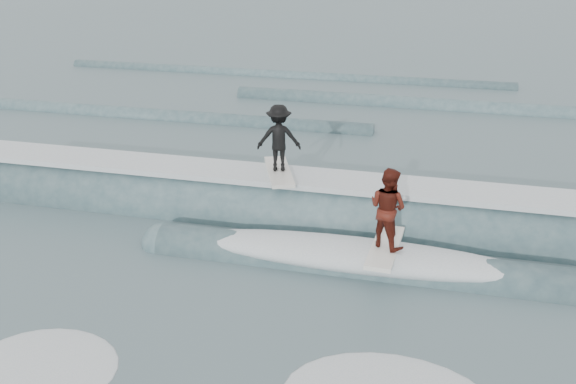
# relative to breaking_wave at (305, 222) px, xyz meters

# --- Properties ---
(ground) EXTENTS (160.00, 160.00, 0.00)m
(ground) POSITION_rel_breaking_wave_xyz_m (-0.26, -6.26, -0.04)
(ground) COLOR #405A5D
(ground) RESTS_ON ground
(breaking_wave) EXTENTS (22.65, 3.85, 2.15)m
(breaking_wave) POSITION_rel_breaking_wave_xyz_m (0.00, 0.00, 0.00)
(breaking_wave) COLOR #345058
(breaking_wave) RESTS_ON ground
(surfer_black) EXTENTS (1.23, 2.06, 1.77)m
(surfer_black) POSITION_rel_breaking_wave_xyz_m (-0.74, 0.32, 1.95)
(surfer_black) COLOR silver
(surfer_black) RESTS_ON ground
(surfer_red) EXTENTS (1.07, 2.03, 1.85)m
(surfer_red) POSITION_rel_breaking_wave_xyz_m (2.17, -1.88, 1.35)
(surfer_red) COLOR white
(surfer_red) RESTS_ON ground
(far_swells) EXTENTS (37.75, 8.65, 0.80)m
(far_swells) POSITION_rel_breaking_wave_xyz_m (-2.11, 11.39, -0.04)
(far_swells) COLOR #345058
(far_swells) RESTS_ON ground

